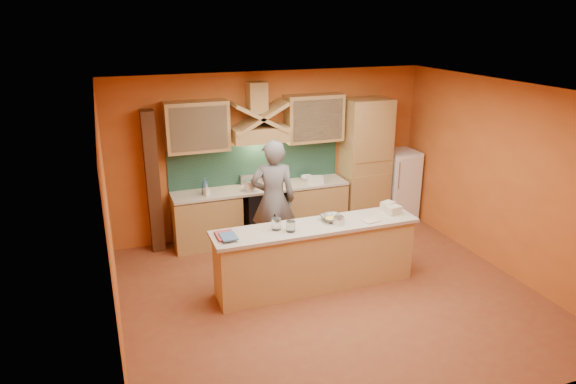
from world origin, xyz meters
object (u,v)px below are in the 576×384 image
object	(u,v)px
person	(273,200)
mixing_bowl	(332,218)
fridge	(399,185)
kitchen_scale	(338,221)
stove	(262,213)

from	to	relation	value
person	mixing_bowl	xyz separation A→B (m)	(0.50, -1.07, 0.03)
fridge	kitchen_scale	bearing A→B (deg)	-137.97
fridge	stove	bearing A→B (deg)	180.00
fridge	mixing_bowl	world-z (taller)	fridge
person	kitchen_scale	xyz separation A→B (m)	(0.53, -1.23, 0.04)
stove	kitchen_scale	size ratio (longest dim) A/B	8.30
person	kitchen_scale	world-z (taller)	person
stove	kitchen_scale	world-z (taller)	kitchen_scale
kitchen_scale	stove	bearing A→B (deg)	83.75
fridge	person	distance (m)	2.86
stove	fridge	bearing A→B (deg)	0.00
stove	fridge	xyz separation A→B (m)	(2.70, 0.00, 0.20)
fridge	mixing_bowl	size ratio (longest dim) A/B	4.29
person	kitchen_scale	size ratio (longest dim) A/B	17.54
person	mixing_bowl	size ratio (longest dim) A/B	6.28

